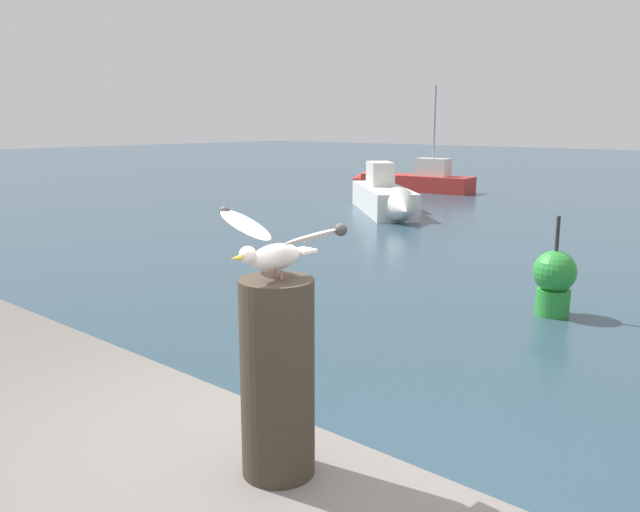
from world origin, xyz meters
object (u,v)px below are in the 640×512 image
object	(u,v)px
mooring_post	(278,378)
channel_buoy	(554,280)
seagull	(275,246)
boat_white	(386,198)
boat_red	(406,180)

from	to	relation	value
mooring_post	channel_buoy	xyz separation A→B (m)	(-1.49, 6.64, -1.07)
seagull	boat_white	size ratio (longest dim) A/B	0.16
mooring_post	boat_white	distance (m)	15.77
seagull	boat_red	size ratio (longest dim) A/B	0.14
channel_buoy	mooring_post	bearing A→B (deg)	-77.33
boat_white	boat_red	xyz separation A→B (m)	(-3.19, 5.70, -0.06)
channel_buoy	boat_white	bearing A→B (deg)	138.60
boat_red	mooring_post	bearing A→B (deg)	-57.48
boat_red	channel_buoy	distance (m)	16.01
channel_buoy	seagull	bearing A→B (deg)	-77.34
boat_white	channel_buoy	xyz separation A→B (m)	(7.27, -6.41, 0.04)
mooring_post	channel_buoy	world-z (taller)	mooring_post
mooring_post	channel_buoy	distance (m)	6.89
mooring_post	boat_white	size ratio (longest dim) A/B	0.18
seagull	channel_buoy	bearing A→B (deg)	102.66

